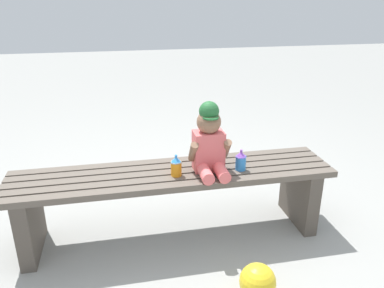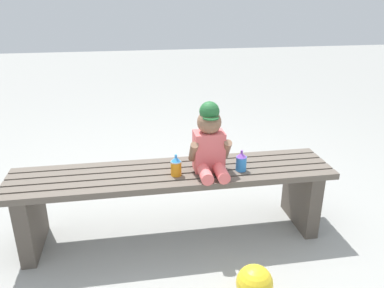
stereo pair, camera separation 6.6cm
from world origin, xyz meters
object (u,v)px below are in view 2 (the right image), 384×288
Objects in this scene: park_bench at (173,191)px; sippy_cup_right at (241,161)px; child_figure at (210,142)px; toy_ball at (254,283)px; sippy_cup_left at (176,166)px.

park_bench is 14.95× the size of sippy_cup_right.
sippy_cup_right is (0.39, -0.06, 0.19)m from park_bench.
child_figure reaches higher than toy_ball.
child_figure is at bearing -7.96° from park_bench.
sippy_cup_left is (-0.19, -0.03, -0.12)m from child_figure.
sippy_cup_right reaches higher than park_bench.
child_figure is (0.21, -0.03, 0.31)m from park_bench.
sippy_cup_left is 0.70× the size of toy_ball.
child_figure is at bearing 7.72° from sippy_cup_left.
sippy_cup_right is (0.18, -0.03, -0.12)m from child_figure.
park_bench is 0.37m from child_figure.
toy_ball is at bearing -60.44° from sippy_cup_left.
sippy_cup_left is 0.73m from toy_ball.
child_figure is 0.22m from sippy_cup_right.
toy_ball is at bearing -79.00° from child_figure.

